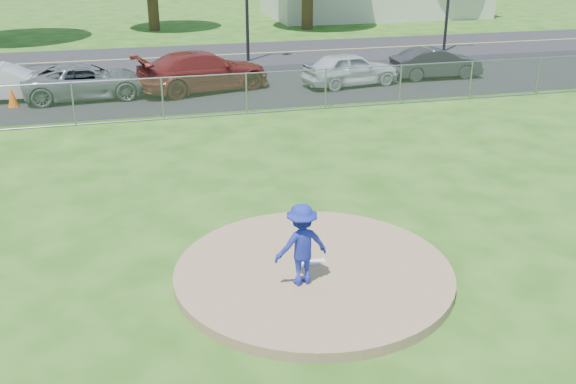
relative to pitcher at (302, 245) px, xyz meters
The scene contains 13 objects.
ground 10.51m from the pitcher, 87.95° to the left, with size 120.00×120.00×0.00m, color #224F11.
pitchers_mound 1.06m from the pitcher, 50.82° to the left, with size 5.40×5.40×0.20m, color #8E6D4E.
pitching_rubber 1.08m from the pitcher, 60.42° to the left, with size 0.60×0.15×0.04m, color white.
chain_link_fence 12.47m from the pitcher, 88.28° to the left, with size 40.00×0.06×1.50m, color gray.
parking_lot 16.99m from the pitcher, 88.74° to the left, with size 50.00×8.00×0.01m, color black.
street 24.48m from the pitcher, 89.12° to the left, with size 60.00×7.00×0.01m, color black.
pitcher is the anchor object (origin of this frame).
traffic_cone 17.15m from the pitcher, 114.26° to the left, with size 0.39×0.39×0.76m, color #FF5C0D.
parked_car_white 18.35m from the pitcher, 113.93° to the left, with size 1.50×4.30×1.42m, color white.
parked_car_gray 16.90m from the pitcher, 104.81° to the left, with size 2.26×4.90×1.36m, color slate.
parked_car_darkred 16.53m from the pitcher, 88.78° to the left, with size 2.27×5.59×1.62m, color maroon.
parked_car_pearl 17.19m from the pitcher, 67.53° to the left, with size 1.68×4.18×1.42m, color silver.
parked_car_charcoal 19.62m from the pitcher, 56.53° to the left, with size 1.42×4.07×1.34m, color #28282A.
Camera 1 is at (-3.19, -10.47, 6.30)m, focal length 40.00 mm.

